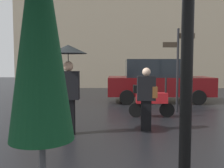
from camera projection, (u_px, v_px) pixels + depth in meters
folded_patio_umbrella_far at (40, 46)px, 1.35m from camera, size 0.46×0.46×2.50m
pedestrian_with_umbrella at (68, 69)px, 5.89m from camera, size 0.89×0.89×2.10m
pedestrian_with_bag at (147, 95)px, 6.28m from camera, size 0.49×0.24×1.57m
parked_scooter at (150, 100)px, 7.87m from camera, size 1.43×0.32×1.23m
parked_car_left at (157, 80)px, 11.20m from camera, size 4.50×2.02×1.88m
street_signpost at (178, 62)px, 8.65m from camera, size 1.08×0.08×2.87m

